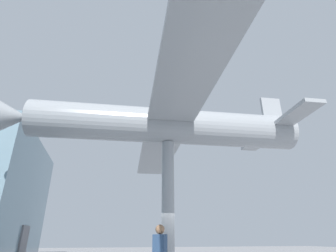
# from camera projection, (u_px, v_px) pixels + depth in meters

# --- Properties ---
(support_pylon_central) EXTENTS (0.57, 0.57, 5.82)m
(support_pylon_central) POSITION_uv_depth(u_px,v_px,m) (168.00, 204.00, 11.71)
(support_pylon_central) COLOR #999EA3
(support_pylon_central) RESTS_ON ground_plane
(suspended_airplane) EXTENTS (20.94, 15.00, 2.93)m
(suspended_airplane) POSITION_uv_depth(u_px,v_px,m) (163.00, 125.00, 13.17)
(suspended_airplane) COLOR #93999E
(suspended_airplane) RESTS_ON support_pylon_central
(visitor_person) EXTENTS (0.43, 0.45, 1.89)m
(visitor_person) POSITION_uv_depth(u_px,v_px,m) (160.00, 252.00, 7.81)
(visitor_person) COLOR #2D3D56
(visitor_person) RESTS_ON ground_plane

